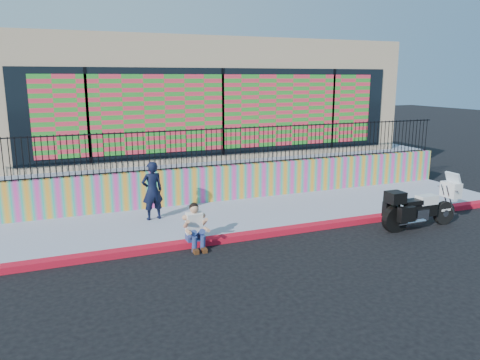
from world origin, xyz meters
TOP-DOWN VIEW (x-y plane):
  - ground at (0.00, 0.00)m, footprint 90.00×90.00m
  - red_curb at (0.00, 0.00)m, footprint 16.00×0.30m
  - sidewalk at (0.00, 1.65)m, footprint 16.00×3.00m
  - mural_wall at (0.00, 3.25)m, footprint 16.00×0.20m
  - metal_fence at (0.00, 3.25)m, footprint 15.80×0.04m
  - elevated_platform at (0.00, 8.35)m, footprint 16.00×10.00m
  - storefront_building at (0.00, 8.13)m, footprint 14.00×8.06m
  - police_motorcycle at (3.68, -0.96)m, footprint 2.32×0.77m
  - police_officer at (-2.82, 2.06)m, footprint 0.63×0.46m
  - seated_man at (-2.29, -0.20)m, footprint 0.54×0.71m

SIDE VIEW (x-z plane):
  - ground at x=0.00m, z-range 0.00..0.00m
  - red_curb at x=0.00m, z-range 0.00..0.15m
  - sidewalk at x=0.00m, z-range 0.00..0.15m
  - seated_man at x=-2.29m, z-range -0.08..0.98m
  - police_motorcycle at x=3.68m, z-range -0.12..1.32m
  - elevated_platform at x=0.00m, z-range 0.00..1.25m
  - mural_wall at x=0.00m, z-range 0.15..1.25m
  - police_officer at x=-2.82m, z-range 0.15..1.75m
  - metal_fence at x=0.00m, z-range 1.25..2.45m
  - storefront_building at x=0.00m, z-range 1.25..5.25m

